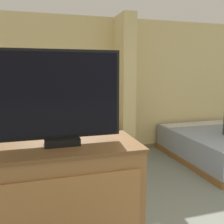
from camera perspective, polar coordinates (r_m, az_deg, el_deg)
wall_back at (r=5.05m, az=2.53°, el=5.88°), size 7.43×0.16×2.60m
wall_partition_pillar at (r=4.69m, az=2.87°, el=5.67°), size 0.24×0.59×2.60m
couch at (r=4.48m, az=-12.07°, el=-7.25°), size 1.99×0.84×0.93m
coffee_table at (r=3.55m, az=-10.91°, el=-11.11°), size 0.79×0.41×0.43m
tv_dresser at (r=2.02m, az=-10.76°, el=-22.41°), size 1.08×0.55×1.10m
tv at (r=1.73m, az=-11.65°, el=3.10°), size 0.83×0.16×0.65m
bed at (r=5.03m, az=23.79°, el=-6.94°), size 1.70×2.03×0.51m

